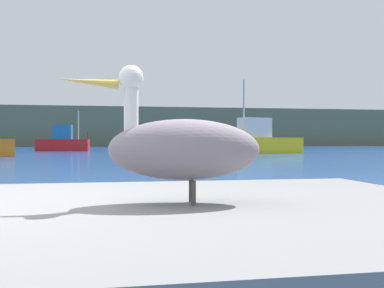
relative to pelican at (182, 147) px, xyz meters
The scene contains 5 objects.
hillside_backdrop 72.73m from the pelican, 91.13° to the left, with size 140.00×12.72×6.23m, color #5B664C.
pier_dock 0.65m from the pelican, ahead, with size 3.80×3.03×0.58m, color gray.
pelican is the anchor object (origin of this frame).
fishing_boat_red 38.64m from the pelican, 97.16° to the left, with size 4.66×1.81×3.63m.
fishing_boat_yellow 30.20m from the pelican, 69.79° to the left, with size 6.43×3.67×5.33m.
Camera 1 is at (1.00, -3.04, 0.98)m, focal length 41.20 mm.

